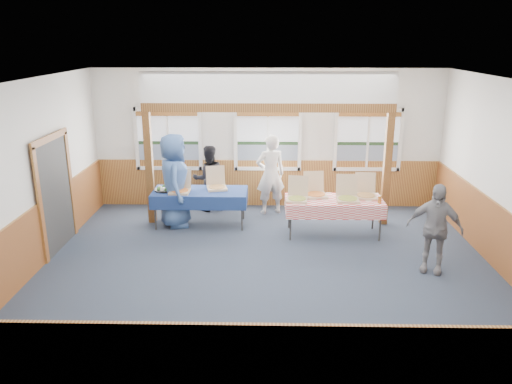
% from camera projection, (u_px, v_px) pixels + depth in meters
% --- Properties ---
extents(floor, '(8.00, 8.00, 0.00)m').
position_uv_depth(floor, '(267.00, 269.00, 8.65)').
color(floor, '#252B3C').
rests_on(floor, ground).
extents(ceiling, '(8.00, 8.00, 0.00)m').
position_uv_depth(ceiling, '(269.00, 81.00, 7.70)').
color(ceiling, white).
rests_on(ceiling, wall_back).
extents(wall_back, '(8.00, 0.00, 8.00)m').
position_uv_depth(wall_back, '(268.00, 139.00, 11.51)').
color(wall_back, silver).
rests_on(wall_back, floor).
extents(wall_front, '(8.00, 0.00, 8.00)m').
position_uv_depth(wall_front, '(268.00, 280.00, 4.83)').
color(wall_front, silver).
rests_on(wall_front, floor).
extents(wall_left, '(0.00, 8.00, 8.00)m').
position_uv_depth(wall_left, '(27.00, 179.00, 8.25)').
color(wall_left, silver).
rests_on(wall_left, floor).
extents(wainscot_back, '(7.98, 0.05, 1.10)m').
position_uv_depth(wainscot_back, '(267.00, 183.00, 11.80)').
color(wainscot_back, brown).
rests_on(wainscot_back, floor).
extents(wainscot_front, '(7.98, 0.05, 1.10)m').
position_uv_depth(wainscot_front, '(268.00, 370.00, 5.17)').
color(wainscot_front, brown).
rests_on(wainscot_front, floor).
extents(wainscot_left, '(0.05, 6.98, 1.10)m').
position_uv_depth(wainscot_left, '(36.00, 238.00, 8.56)').
color(wainscot_left, brown).
rests_on(wainscot_left, floor).
extents(wainscot_right, '(0.05, 6.98, 1.10)m').
position_uv_depth(wainscot_right, '(503.00, 242.00, 8.40)').
color(wainscot_right, brown).
rests_on(wainscot_right, floor).
extents(cased_opening, '(0.06, 1.30, 2.10)m').
position_uv_depth(cased_opening, '(55.00, 195.00, 9.27)').
color(cased_opening, '#2F2F2F').
rests_on(cased_opening, wall_left).
extents(window_left, '(1.56, 0.10, 1.46)m').
position_uv_depth(window_left, '(168.00, 136.00, 11.49)').
color(window_left, white).
rests_on(window_left, wall_back).
extents(window_mid, '(1.56, 0.10, 1.46)m').
position_uv_depth(window_mid, '(268.00, 136.00, 11.45)').
color(window_mid, white).
rests_on(window_mid, wall_back).
extents(window_right, '(1.56, 0.10, 1.46)m').
position_uv_depth(window_right, '(368.00, 136.00, 11.40)').
color(window_right, white).
rests_on(window_right, wall_back).
extents(post_left, '(0.15, 0.15, 2.40)m').
position_uv_depth(post_left, '(149.00, 168.00, 10.54)').
color(post_left, '#573113').
rests_on(post_left, floor).
extents(post_right, '(0.15, 0.15, 2.40)m').
position_uv_depth(post_right, '(387.00, 170.00, 10.44)').
color(post_right, '#573113').
rests_on(post_right, floor).
extents(cross_beam, '(5.15, 0.18, 0.18)m').
position_uv_depth(cross_beam, '(268.00, 107.00, 10.10)').
color(cross_beam, '#573113').
rests_on(cross_beam, post_left).
extents(table_left, '(2.02, 0.96, 0.76)m').
position_uv_depth(table_left, '(200.00, 193.00, 10.52)').
color(table_left, '#2F2F2F').
rests_on(table_left, floor).
extents(table_right, '(2.10, 1.42, 0.76)m').
position_uv_depth(table_right, '(334.00, 202.00, 9.98)').
color(table_right, '#2F2F2F').
rests_on(table_right, floor).
extents(pizza_box_a, '(0.42, 0.50, 0.44)m').
position_uv_depth(pizza_box_a, '(180.00, 189.00, 10.39)').
color(pizza_box_a, tan).
rests_on(pizza_box_a, table_left).
extents(pizza_box_b, '(0.50, 0.57, 0.44)m').
position_uv_depth(pizza_box_b, '(217.00, 186.00, 10.63)').
color(pizza_box_b, tan).
rests_on(pizza_box_b, table_left).
extents(pizza_box_c, '(0.46, 0.54, 0.44)m').
position_uv_depth(pizza_box_c, '(297.00, 197.00, 9.87)').
color(pizza_box_c, tan).
rests_on(pizza_box_c, table_right).
extents(pizza_box_d, '(0.48, 0.56, 0.46)m').
position_uv_depth(pizza_box_d, '(316.00, 193.00, 10.14)').
color(pizza_box_d, tan).
rests_on(pizza_box_d, table_right).
extents(pizza_box_e, '(0.45, 0.54, 0.47)m').
position_uv_depth(pizza_box_e, '(347.00, 197.00, 9.87)').
color(pizza_box_e, tan).
rests_on(pizza_box_e, table_right).
extents(pizza_box_f, '(0.45, 0.54, 0.45)m').
position_uv_depth(pizza_box_f, '(366.00, 194.00, 10.07)').
color(pizza_box_f, tan).
rests_on(pizza_box_f, table_right).
extents(veggie_tray, '(0.42, 0.42, 0.10)m').
position_uv_depth(veggie_tray, '(164.00, 189.00, 10.51)').
color(veggie_tray, black).
rests_on(veggie_tray, table_left).
extents(drink_glass, '(0.07, 0.07, 0.15)m').
position_uv_depth(drink_glass, '(380.00, 200.00, 9.69)').
color(drink_glass, '#A5591B').
rests_on(drink_glass, table_right).
extents(woman_white, '(0.75, 0.60, 1.81)m').
position_uv_depth(woman_white, '(270.00, 175.00, 11.17)').
color(woman_white, silver).
rests_on(woman_white, floor).
extents(woman_black, '(0.88, 0.78, 1.52)m').
position_uv_depth(woman_black, '(209.00, 178.00, 11.41)').
color(woman_black, black).
rests_on(woman_black, floor).
extents(man_blue, '(0.80, 1.07, 1.98)m').
position_uv_depth(man_blue, '(174.00, 180.00, 10.41)').
color(man_blue, '#3D5E98').
rests_on(man_blue, floor).
extents(person_grey, '(0.99, 0.72, 1.56)m').
position_uv_depth(person_grey, '(434.00, 228.00, 8.38)').
color(person_grey, gray).
rests_on(person_grey, floor).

